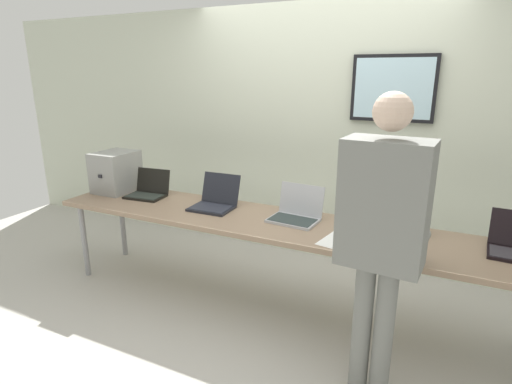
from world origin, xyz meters
The scene contains 11 objects.
ground centered at (0.00, 0.00, -0.02)m, with size 8.00×8.00×0.04m, color #B7B3AA.
back_wall centered at (0.02, 1.13, 1.25)m, with size 8.00×0.11×2.49m.
workbench centered at (0.00, 0.00, 0.71)m, with size 3.76×0.70×0.75m.
equipment_box centered at (-1.67, 0.12, 0.94)m, with size 0.33×0.40×0.38m.
laptop_station_0 centered at (-1.28, 0.11, 0.81)m, with size 0.37×0.31×0.24m.
laptop_station_1 centered at (-0.55, 0.09, 0.81)m, with size 0.36×0.35×0.27m.
laptop_station_2 centered at (0.17, 0.10, 0.81)m, with size 0.39×0.33×0.26m.
laptop_station_3 centered at (0.92, 0.09, 0.80)m, with size 0.38×0.30×0.24m.
person centered at (0.91, -0.62, 1.08)m, with size 0.47×0.61×1.77m.
coffee_mug centered at (1.01, -0.25, 0.79)m, with size 0.07×0.07×0.09m.
paper_sheet centered at (0.58, -0.17, 0.75)m, with size 0.26×0.33×0.00m.
Camera 1 is at (1.17, -2.73, 1.85)m, focal length 28.61 mm.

